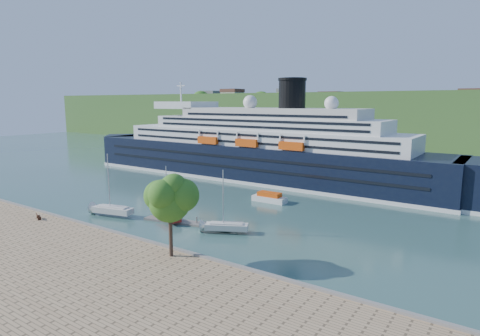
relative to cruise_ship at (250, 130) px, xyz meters
The scene contains 11 objects.
ground 53.61m from the cruise_ship, 80.85° to the right, with size 400.00×400.00×0.00m, color #2E534C.
far_hillside 93.98m from the cruise_ship, 84.95° to the left, with size 400.00×50.00×24.00m, color #355E25.
quay_coping 53.54m from the cruise_ship, 80.89° to the right, with size 220.00×0.50×0.30m, color slate.
cruise_ship is the anchor object (origin of this frame).
park_bench 55.60m from the cruise_ship, 96.51° to the right, with size 1.56×0.64×1.00m, color #472614, non-canonical shape.
promenade_tree 58.43m from the cruise_ship, 66.72° to the right, with size 6.88×6.88×11.40m, color #34641A, non-canonical shape.
floating_pontoon 43.96m from the cruise_ship, 71.25° to the right, with size 16.05×1.96×0.36m, color gray, non-canonical shape.
sailboat_white_near 44.49m from the cruise_ship, 90.54° to the right, with size 8.25×2.29×10.66m, color silver, non-canonical shape.
sailboat_red 42.61m from the cruise_ship, 76.22° to the right, with size 6.96×1.93×8.98m, color maroon, non-canonical shape.
sailboat_white_far 46.05m from the cruise_ship, 61.53° to the right, with size 7.30×2.03×9.43m, color silver, non-canonical shape.
tender_launch 28.48m from the cruise_ship, 48.20° to the right, with size 7.16×2.45×1.98m, color #DF4B0D, non-canonical shape.
Camera 1 is at (48.66, -36.38, 20.01)m, focal length 30.00 mm.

